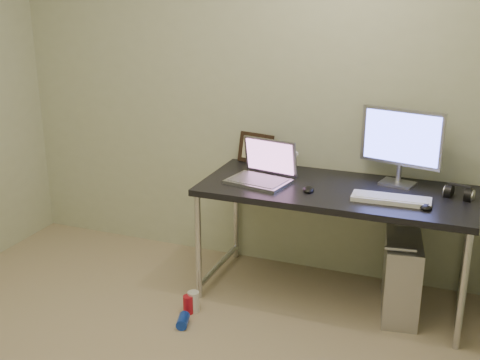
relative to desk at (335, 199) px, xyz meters
name	(u,v)px	position (x,y,z in m)	size (l,w,h in m)	color
wall_back	(245,90)	(-0.74, 0.37, 0.58)	(3.50, 0.02, 2.50)	beige
desk	(335,199)	(0.00, 0.00, 0.00)	(1.67, 0.73, 0.75)	black
tower_computer	(401,276)	(0.44, -0.05, -0.43)	(0.28, 0.50, 0.53)	silver
cable_a	(402,230)	(0.39, 0.32, -0.27)	(0.01, 0.01, 0.70)	black
cable_b	(416,236)	(0.48, 0.30, -0.29)	(0.01, 0.01, 0.72)	black
can_red	(188,304)	(-0.77, -0.53, -0.62)	(0.06, 0.06, 0.12)	red
can_white	(194,302)	(-0.75, -0.50, -0.61)	(0.07, 0.07, 0.13)	white
can_blue	(183,321)	(-0.74, -0.67, -0.64)	(0.07, 0.07, 0.12)	#1439C0
laptop	(263,172)	(-0.47, -0.03, 0.14)	(0.42, 0.37, 0.26)	#B0B0B8
monitor	(401,141)	(0.35, 0.21, 0.36)	(0.51, 0.19, 0.48)	#B0B0B8
keyboard	(391,199)	(0.35, -0.12, 0.09)	(0.45, 0.15, 0.03)	white
mouse_right	(426,205)	(0.55, -0.16, 0.09)	(0.07, 0.11, 0.04)	black
mouse_left	(308,188)	(-0.14, -0.12, 0.09)	(0.07, 0.11, 0.04)	black
headphones	(459,193)	(0.71, 0.08, 0.10)	(0.18, 0.10, 0.11)	black
picture_frame	(256,148)	(-0.65, 0.33, 0.18)	(0.26, 0.03, 0.21)	black
webcam	(295,156)	(-0.34, 0.26, 0.17)	(0.05, 0.04, 0.13)	silver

